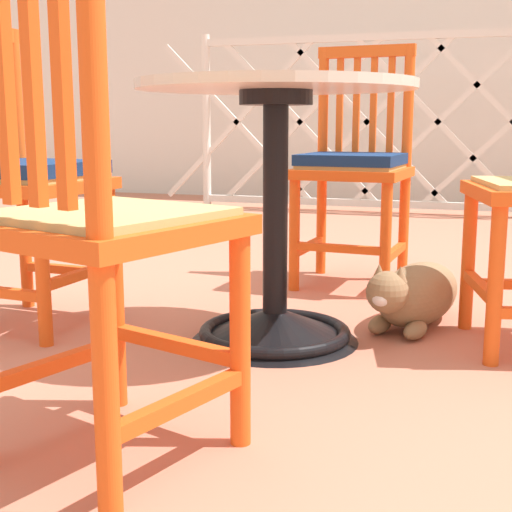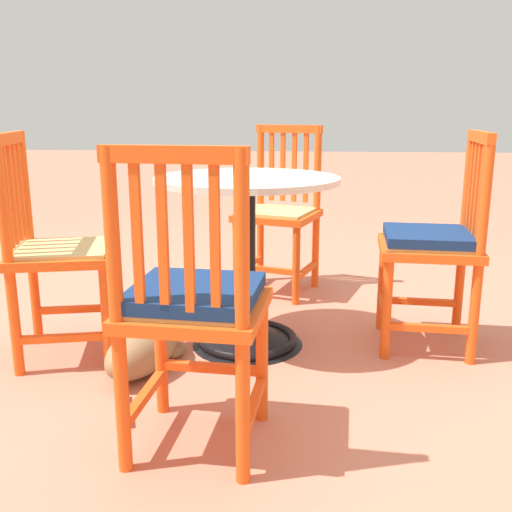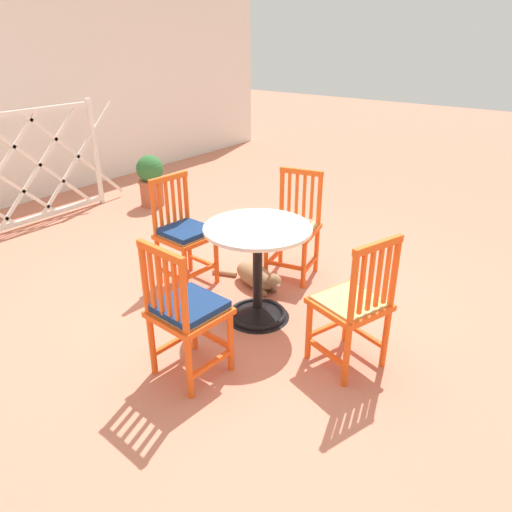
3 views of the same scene
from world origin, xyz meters
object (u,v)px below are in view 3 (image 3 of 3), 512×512
Objects in this scene: orange_chair_near_fence at (353,306)px; orange_chair_tucked_in at (187,312)px; orange_chair_by_planter at (184,234)px; tabby_cat at (258,277)px; cafe_table at (258,283)px; orange_chair_at_corner at (294,228)px; terracotta_planter at (151,179)px.

orange_chair_tucked_in is (-0.68, 0.75, 0.01)m from orange_chair_near_fence.
orange_chair_near_fence and orange_chair_by_planter have the same top height.
cafe_table is at bearing -143.06° from tabby_cat.
cafe_table is 0.83× the size of orange_chair_at_corner.
terracotta_planter is (1.25, 2.55, 0.04)m from cafe_table.
orange_chair_at_corner is 1.00× the size of orange_chair_tucked_in.
orange_chair_tucked_in is at bearing -127.95° from terracotta_planter.
orange_chair_tucked_in is (-1.53, -0.23, 0.01)m from orange_chair_at_corner.
orange_chair_by_planter is 1.00× the size of orange_chair_tucked_in.
orange_chair_at_corner is 2.43m from terracotta_planter.
orange_chair_tucked_in is 1.22× the size of tabby_cat.
orange_chair_at_corner is 0.92m from orange_chair_by_planter.
cafe_table is 0.83× the size of orange_chair_tucked_in.
orange_chair_near_fence is at bearing -111.97° from terracotta_planter.
orange_chair_near_fence is at bearing -96.14° from orange_chair_by_planter.
cafe_table is 0.49m from tabby_cat.
orange_chair_at_corner is at bearing 13.36° from cafe_table.
orange_chair_tucked_in is (-0.85, -0.87, 0.00)m from orange_chair_by_planter.
tabby_cat is (0.29, -0.54, -0.35)m from orange_chair_by_planter.
orange_chair_tucked_in is 3.31m from terracotta_planter.
orange_chair_at_corner is at bearing 49.19° from orange_chair_near_fence.
orange_chair_at_corner is 1.55m from orange_chair_tucked_in.
cafe_table is 0.82m from orange_chair_near_fence.
cafe_table is 0.78m from orange_chair_at_corner.
orange_chair_by_planter and orange_chair_tucked_in have the same top height.
orange_chair_at_corner is at bearing -102.04° from terracotta_planter.
orange_chair_by_planter is at bearing 136.83° from orange_chair_at_corner.
orange_chair_near_fence and orange_chair_at_corner have the same top height.
orange_chair_near_fence is at bearing -97.07° from cafe_table.
cafe_table is 2.84m from terracotta_planter.
orange_chair_at_corner and orange_chair_tucked_in have the same top height.
cafe_table is 0.83× the size of orange_chair_near_fence.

